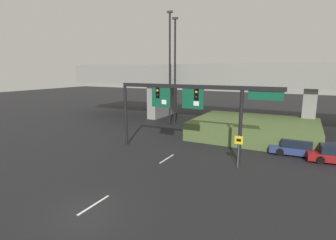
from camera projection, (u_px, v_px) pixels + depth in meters
ground_plane at (85, 211)px, 13.61m from camera, size 160.00×160.00×0.00m
lane_markings at (187, 146)px, 25.27m from camera, size 0.14×44.77×0.01m
signal_gantry at (187, 99)px, 21.87m from camera, size 14.10×0.44×6.02m
speed_limit_sign at (238, 147)px, 19.25m from camera, size 0.60×0.11×2.51m
highway_light_pole_near at (170, 67)px, 33.41m from camera, size 0.70×0.36×14.36m
highway_light_pole_far at (175, 70)px, 34.03m from camera, size 0.70×0.36×13.71m
overpass_bridge at (227, 81)px, 36.17m from camera, size 48.07×9.19×7.97m
grass_embankment at (254, 129)px, 28.34m from camera, size 12.57×9.77×1.87m
parked_sedan_near_right at (298, 147)px, 22.50m from camera, size 4.63×2.07×1.41m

